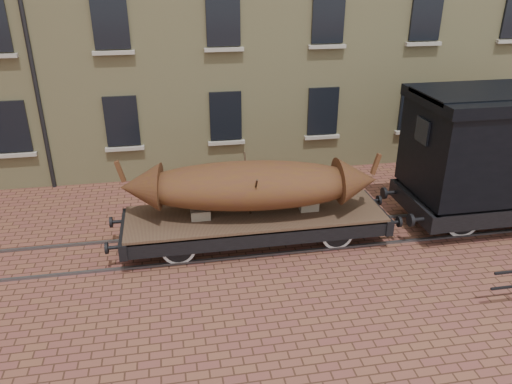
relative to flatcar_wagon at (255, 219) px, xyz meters
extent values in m
plane|color=brown|center=(2.35, 0.00, -0.73)|extent=(90.00, 90.00, 0.00)
cube|color=black|center=(-7.15, 4.96, 1.47)|extent=(1.10, 0.12, 1.70)
cube|color=#A69F8F|center=(-7.15, 4.90, 0.52)|extent=(1.30, 0.18, 0.12)
cube|color=black|center=(-3.65, 4.96, 1.47)|extent=(1.10, 0.12, 1.70)
cube|color=#A69F8F|center=(-3.65, 4.90, 0.52)|extent=(1.30, 0.18, 0.12)
cube|color=black|center=(-0.15, 4.96, 1.47)|extent=(1.10, 0.12, 1.70)
cube|color=#A69F8F|center=(-0.15, 4.90, 0.52)|extent=(1.30, 0.18, 0.12)
cube|color=black|center=(3.35, 4.96, 1.47)|extent=(1.10, 0.12, 1.70)
cube|color=#A69F8F|center=(3.35, 4.90, 0.52)|extent=(1.30, 0.18, 0.12)
cube|color=black|center=(6.85, 4.96, 1.47)|extent=(1.10, 0.12, 1.70)
cube|color=#A69F8F|center=(6.85, 4.90, 0.52)|extent=(1.30, 0.18, 0.12)
cube|color=black|center=(10.35, 4.96, 1.47)|extent=(1.10, 0.12, 1.70)
cube|color=#A69F8F|center=(10.35, 4.90, 0.52)|extent=(1.30, 0.18, 0.12)
cube|color=black|center=(-3.65, 4.96, 4.67)|extent=(1.10, 0.12, 1.70)
cube|color=#A69F8F|center=(-3.65, 4.90, 3.72)|extent=(1.30, 0.18, 0.12)
cube|color=black|center=(-0.15, 4.96, 4.67)|extent=(1.10, 0.12, 1.70)
cube|color=#A69F8F|center=(-0.15, 4.90, 3.72)|extent=(1.30, 0.18, 0.12)
cube|color=black|center=(3.35, 4.96, 4.67)|extent=(1.10, 0.12, 1.70)
cube|color=#A69F8F|center=(3.35, 4.90, 3.72)|extent=(1.30, 0.18, 0.12)
cube|color=black|center=(6.85, 4.96, 4.67)|extent=(1.10, 0.12, 1.70)
cube|color=#A69F8F|center=(6.85, 4.90, 3.72)|extent=(1.30, 0.18, 0.12)
cube|color=#59595E|center=(2.35, -0.72, -0.70)|extent=(30.00, 0.08, 0.06)
cube|color=#59595E|center=(2.35, 0.72, -0.70)|extent=(30.00, 0.08, 0.06)
cube|color=brown|center=(0.00, 0.00, 0.13)|extent=(6.86, 2.01, 0.11)
cube|color=black|center=(0.00, -0.93, -0.09)|extent=(6.86, 0.15, 0.41)
cube|color=black|center=(0.00, 0.93, -0.09)|extent=(6.86, 0.15, 0.41)
cube|color=black|center=(-3.43, 0.00, -0.09)|extent=(0.20, 2.10, 0.41)
cylinder|color=black|center=(-3.69, -0.69, -0.09)|extent=(0.32, 0.09, 0.09)
cylinder|color=black|center=(-3.84, -0.69, -0.09)|extent=(0.07, 0.29, 0.29)
cylinder|color=black|center=(-3.69, 0.69, -0.09)|extent=(0.32, 0.09, 0.09)
cylinder|color=black|center=(-3.84, 0.69, -0.09)|extent=(0.07, 0.29, 0.29)
cube|color=black|center=(3.43, 0.00, -0.09)|extent=(0.20, 2.10, 0.41)
cylinder|color=black|center=(3.69, -0.69, -0.09)|extent=(0.32, 0.09, 0.09)
cylinder|color=black|center=(3.84, -0.69, -0.09)|extent=(0.07, 0.29, 0.29)
cylinder|color=black|center=(3.69, 0.69, -0.09)|extent=(0.32, 0.09, 0.09)
cylinder|color=black|center=(3.84, 0.69, -0.09)|extent=(0.07, 0.29, 0.29)
cylinder|color=black|center=(-2.10, 0.00, -0.29)|extent=(0.09, 1.74, 0.09)
cylinder|color=silver|center=(-2.10, -0.72, -0.29)|extent=(0.88, 0.06, 0.88)
cylinder|color=black|center=(-2.10, -0.72, -0.29)|extent=(0.72, 0.09, 0.72)
cube|color=black|center=(-2.10, -0.83, -0.07)|extent=(0.82, 0.07, 0.09)
cylinder|color=silver|center=(-2.10, 0.72, -0.29)|extent=(0.88, 0.06, 0.88)
cylinder|color=black|center=(-2.10, 0.72, -0.29)|extent=(0.72, 0.09, 0.72)
cube|color=black|center=(-2.10, 0.83, -0.07)|extent=(0.82, 0.07, 0.09)
cylinder|color=black|center=(2.10, 0.00, -0.29)|extent=(0.09, 1.74, 0.09)
cylinder|color=silver|center=(2.10, -0.72, -0.29)|extent=(0.88, 0.06, 0.88)
cylinder|color=black|center=(2.10, -0.72, -0.29)|extent=(0.72, 0.09, 0.72)
cube|color=black|center=(2.10, -0.83, -0.07)|extent=(0.82, 0.07, 0.09)
cylinder|color=silver|center=(2.10, 0.72, -0.29)|extent=(0.88, 0.06, 0.88)
cylinder|color=black|center=(2.10, 0.72, -0.29)|extent=(0.72, 0.09, 0.72)
cube|color=black|center=(2.10, 0.83, -0.07)|extent=(0.82, 0.07, 0.09)
cube|color=black|center=(0.00, 0.00, -0.23)|extent=(3.66, 0.05, 0.05)
cube|color=gray|center=(-1.46, 0.00, 0.31)|extent=(0.50, 0.46, 0.26)
cube|color=gray|center=(1.46, 0.00, 0.31)|extent=(0.50, 0.46, 0.26)
ellipsoid|color=#4E3013|center=(-0.13, 0.00, 1.01)|extent=(6.13, 2.45, 1.20)
cone|color=#4E3013|center=(-2.94, 0.29, 1.06)|extent=(1.14, 1.23, 1.13)
cube|color=#4E3013|center=(-3.41, 0.33, 1.51)|extent=(0.25, 0.15, 0.57)
cone|color=#4E3013|center=(2.69, -0.29, 1.06)|extent=(1.14, 1.23, 1.13)
cube|color=#4E3013|center=(3.15, -0.33, 1.51)|extent=(0.25, 0.15, 0.57)
cylinder|color=#322519|center=(-0.13, -0.48, 0.88)|extent=(0.05, 1.02, 1.42)
cylinder|color=#322519|center=(-0.13, 0.48, 0.88)|extent=(0.05, 1.02, 1.42)
cube|color=black|center=(7.85, 1.20, 0.04)|extent=(6.57, 0.18, 0.49)
cube|color=black|center=(4.56, 0.00, 0.04)|extent=(0.24, 2.63, 0.49)
cylinder|color=black|center=(4.07, -0.88, 0.04)|extent=(0.09, 0.35, 0.35)
cylinder|color=black|center=(4.07, 0.88, 0.04)|extent=(0.09, 0.35, 0.35)
cylinder|color=black|center=(5.77, 0.00, -0.20)|extent=(0.11, 2.08, 0.11)
cylinder|color=silver|center=(5.77, -0.72, -0.20)|extent=(1.05, 0.08, 1.05)
cylinder|color=black|center=(5.77, -0.72, -0.20)|extent=(0.86, 0.11, 0.86)
cylinder|color=silver|center=(5.77, 0.72, -0.20)|extent=(1.05, 0.08, 1.05)
cylinder|color=black|center=(5.77, 0.72, -0.20)|extent=(0.86, 0.11, 0.86)
cube|color=black|center=(4.54, 0.00, 2.23)|extent=(0.09, 0.66, 0.66)
camera|label=1|loc=(-2.11, -11.73, 6.30)|focal=35.00mm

